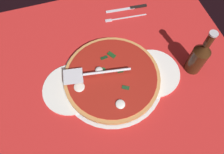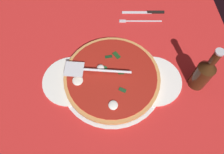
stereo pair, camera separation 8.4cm
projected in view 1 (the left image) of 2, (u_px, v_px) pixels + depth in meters
The scene contains 8 objects.
ground_plane at pixel (114, 90), 84.16cm from camera, with size 107.78×107.78×0.80cm, color red.
pizza_pan at pixel (112, 79), 85.55cm from camera, with size 40.17×40.17×0.99cm, color silver.
dinner_plate_left at pixel (71, 89), 83.50cm from camera, with size 21.52×21.52×1.00cm, color white.
dinner_plate_right at pixel (152, 73), 86.84cm from camera, with size 21.77×21.77×1.00cm, color white.
pizza at pixel (112, 77), 84.15cm from camera, with size 37.47×37.47×3.43cm.
pizza_server at pixel (92, 74), 81.76cm from camera, with size 25.88×7.72×1.00cm.
place_setting_far at pixel (128, 13), 101.96cm from camera, with size 21.64×13.24×1.40cm.
beer_bottle at pixel (199, 56), 80.80cm from camera, with size 6.44×6.44×22.18cm.
Camera 1 is at (-10.99, -32.89, 76.47)cm, focal length 34.76 mm.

